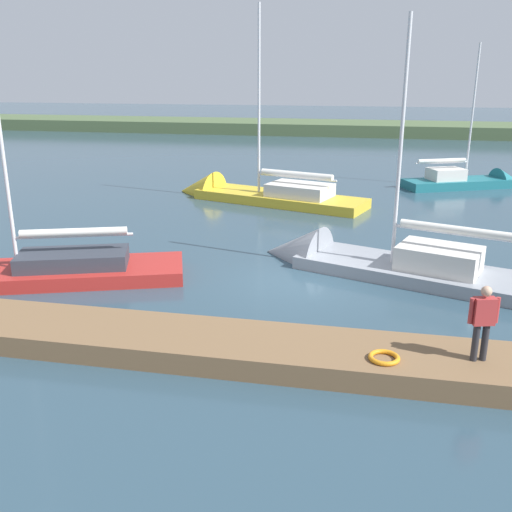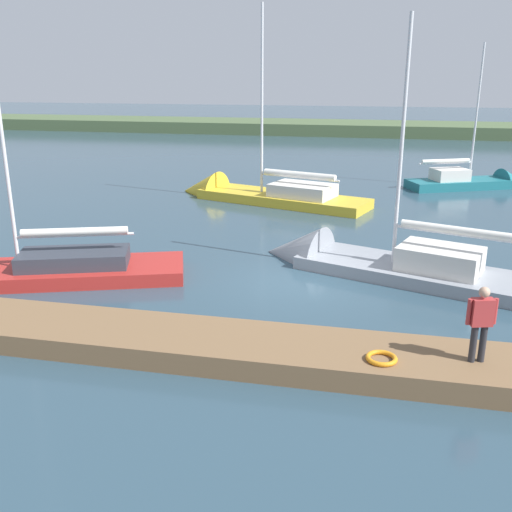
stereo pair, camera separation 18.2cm
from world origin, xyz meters
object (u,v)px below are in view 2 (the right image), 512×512
at_px(sailboat_near_dock, 362,265).
at_px(sailboat_far_right, 253,197).
at_px(life_ring_buoy, 381,358).
at_px(sailboat_behind_pier, 478,184).
at_px(person_on_dock, 481,319).

bearing_deg(sailboat_near_dock, sailboat_far_right, -39.75).
relative_size(life_ring_buoy, sailboat_near_dock, 0.07).
xyz_separation_m(life_ring_buoy, sailboat_behind_pier, (-5.22, -23.29, -0.39)).
bearing_deg(life_ring_buoy, sailboat_near_dock, -84.85).
distance_m(sailboat_far_right, person_on_dock, 19.00).
bearing_deg(person_on_dock, sailboat_near_dock, -175.49).
distance_m(life_ring_buoy, sailboat_far_right, 18.53).
height_order(sailboat_far_right, sailboat_near_dock, sailboat_far_right).
bearing_deg(sailboat_behind_pier, sailboat_far_right, -177.42).
bearing_deg(sailboat_behind_pier, life_ring_buoy, -126.87).
bearing_deg(life_ring_buoy, sailboat_behind_pier, -102.63).
distance_m(sailboat_far_right, sailboat_near_dock, 11.56).
xyz_separation_m(sailboat_behind_pier, person_on_dock, (3.30, 22.90, 1.29)).
bearing_deg(sailboat_behind_pier, person_on_dock, -122.44).
distance_m(sailboat_behind_pier, person_on_dock, 23.18).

